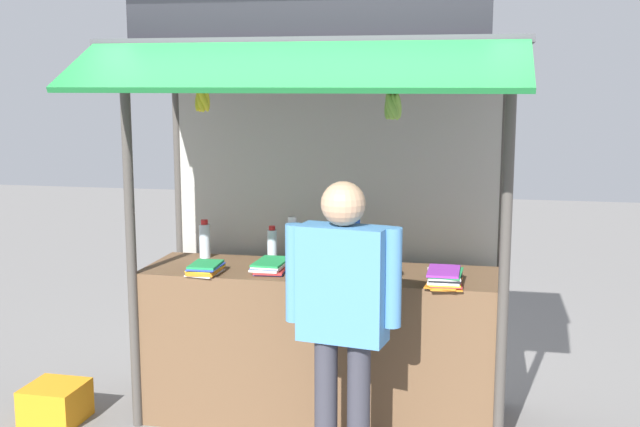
{
  "coord_description": "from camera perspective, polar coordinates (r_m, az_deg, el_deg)",
  "views": [
    {
      "loc": [
        0.94,
        -4.57,
        2.08
      ],
      "look_at": [
        0.0,
        0.0,
        1.31
      ],
      "focal_mm": 44.24,
      "sensor_mm": 36.0,
      "label": 1
    }
  ],
  "objects": [
    {
      "name": "water_bottle_center",
      "position": [
        4.96,
        2.62,
        -2.15
      ],
      "size": [
        0.08,
        0.08,
        0.28
      ],
      "color": "silver",
      "rests_on": "stall_counter"
    },
    {
      "name": "vendor_person",
      "position": [
        4.08,
        1.66,
        -6.51
      ],
      "size": [
        0.6,
        0.26,
        1.59
      ],
      "rotation": [
        0.0,
        0.0,
        2.98
      ],
      "color": "#383842",
      "rests_on": "ground"
    },
    {
      "name": "stall_structure",
      "position": [
        4.8,
        0.29,
        3.83
      ],
      "size": [
        2.36,
        1.52,
        2.67
      ],
      "color": "#4C4742",
      "rests_on": "ground"
    },
    {
      "name": "ground_plane",
      "position": [
        5.1,
        0.0,
        -14.62
      ],
      "size": [
        20.0,
        20.0,
        0.0
      ],
      "primitive_type": "plane",
      "color": "slate"
    },
    {
      "name": "banana_bunch_leftmost",
      "position": [
        4.18,
        5.29,
        7.75
      ],
      "size": [
        0.1,
        0.1,
        0.3
      ],
      "color": "#332D23"
    },
    {
      "name": "banana_bunch_inner_left",
      "position": [
        4.42,
        -8.48,
        8.18
      ],
      "size": [
        0.1,
        0.09,
        0.27
      ],
      "color": "#332D23"
    },
    {
      "name": "magazine_stack_left",
      "position": [
        4.76,
        -8.29,
        -3.94
      ],
      "size": [
        0.19,
        0.25,
        0.06
      ],
      "color": "white",
      "rests_on": "stall_counter"
    },
    {
      "name": "magazine_stack_mid_left",
      "position": [
        4.5,
        9.0,
        -4.58
      ],
      "size": [
        0.21,
        0.31,
        0.09
      ],
      "color": "orange",
      "rests_on": "stall_counter"
    },
    {
      "name": "plastic_crate",
      "position": [
        5.28,
        -18.59,
        -12.87
      ],
      "size": [
        0.35,
        0.35,
        0.24
      ],
      "primitive_type": "cube",
      "rotation": [
        0.0,
        0.0,
        -0.02
      ],
      "color": "orange",
      "rests_on": "ground"
    },
    {
      "name": "magazine_stack_front_left",
      "position": [
        4.78,
        -3.58,
        -3.8
      ],
      "size": [
        0.2,
        0.32,
        0.06
      ],
      "color": "blue",
      "rests_on": "stall_counter"
    },
    {
      "name": "magazine_stack_back_left",
      "position": [
        4.67,
        0.7,
        -4.22
      ],
      "size": [
        0.27,
        0.31,
        0.04
      ],
      "color": "white",
      "rests_on": "stall_counter"
    },
    {
      "name": "water_bottle_far_right",
      "position": [
        5.06,
        -3.48,
        -2.23
      ],
      "size": [
        0.06,
        0.06,
        0.22
      ],
      "color": "silver",
      "rests_on": "stall_counter"
    },
    {
      "name": "water_bottle_front_right",
      "position": [
        4.94,
        -2.02,
        -2.06
      ],
      "size": [
        0.08,
        0.08,
        0.3
      ],
      "color": "silver",
      "rests_on": "stall_counter"
    },
    {
      "name": "stall_counter",
      "position": [
        4.93,
        0.0,
        -9.54
      ],
      "size": [
        2.16,
        0.63,
        0.96
      ],
      "primitive_type": "cube",
      "color": "brown",
      "rests_on": "ground"
    },
    {
      "name": "water_bottle_rear_center",
      "position": [
        5.17,
        -8.33,
        -1.91
      ],
      "size": [
        0.07,
        0.07,
        0.25
      ],
      "color": "silver",
      "rests_on": "stall_counter"
    }
  ]
}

